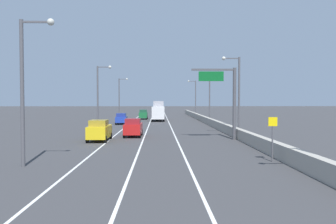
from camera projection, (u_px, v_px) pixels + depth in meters
name	position (u px, v px, depth m)	size (l,w,h in m)	color
ground_plane	(161.00, 120.00, 69.78)	(320.00, 320.00, 0.00)	#38383A
lane_stripe_left	(130.00, 123.00, 60.64)	(0.16, 130.00, 0.00)	silver
lane_stripe_center	(150.00, 123.00, 60.74)	(0.16, 130.00, 0.00)	silver
lane_stripe_right	(169.00, 123.00, 60.83)	(0.16, 130.00, 0.00)	silver
jersey_barrier_right	(222.00, 127.00, 46.01)	(0.60, 120.00, 1.10)	#9E998E
overhead_sign_gantry	(227.00, 94.00, 35.44)	(4.68, 0.36, 7.50)	#47474C
speed_advisory_sign	(273.00, 136.00, 22.74)	(0.60, 0.11, 3.00)	#4C4C51
lamp_post_right_second	(237.00, 90.00, 39.34)	(2.14, 0.44, 9.16)	#4C4C51
lamp_post_right_third	(208.00, 94.00, 63.20)	(2.14, 0.44, 9.16)	#4C4C51
lamp_post_right_fourth	(195.00, 95.00, 87.05)	(2.14, 0.44, 9.16)	#4C4C51
lamp_post_left_near	(27.00, 81.00, 21.01)	(2.14, 0.44, 9.16)	#4C4C51
lamp_post_left_mid	(100.00, 92.00, 49.62)	(2.14, 0.44, 9.16)	#4C4C51
lamp_post_left_far	(120.00, 95.00, 78.24)	(2.14, 0.44, 9.16)	#4C4C51
car_blue_0	(121.00, 119.00, 58.53)	(1.97, 4.52, 1.89)	#1E389E
car_red_1	(133.00, 128.00, 38.50)	(1.98, 4.13, 2.06)	red
car_yellow_2	(99.00, 130.00, 34.42)	(2.00, 4.35, 2.14)	gold
car_green_3	(143.00, 114.00, 73.54)	(1.83, 4.31, 2.08)	#196033
box_truck	(158.00, 112.00, 68.57)	(2.56, 9.18, 3.92)	silver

